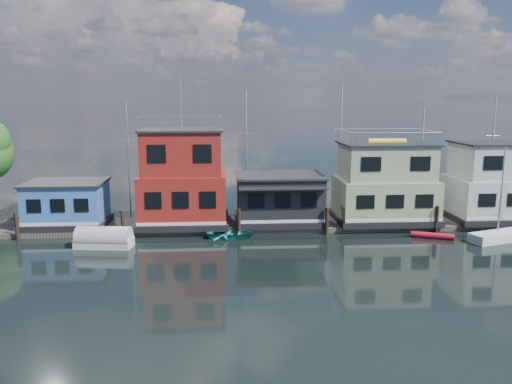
{
  "coord_description": "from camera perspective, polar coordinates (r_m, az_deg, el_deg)",
  "views": [
    {
      "loc": [
        -5.18,
        -28.88,
        10.72
      ],
      "look_at": [
        -2.46,
        12.0,
        3.0
      ],
      "focal_mm": 35.0,
      "sensor_mm": 36.0,
      "label": 1
    }
  ],
  "objects": [
    {
      "name": "houseboat_red",
      "position": [
        41.55,
        -8.34,
        1.39
      ],
      "size": [
        7.4,
        5.9,
        11.86
      ],
      "color": "black",
      "rests_on": "dock"
    },
    {
      "name": "background_masts",
      "position": [
        48.2,
        8.14,
        4.41
      ],
      "size": [
        36.4,
        0.16,
        12.0
      ],
      "color": "silver",
      "rests_on": "ground"
    },
    {
      "name": "houseboat_green",
      "position": [
        43.7,
        14.5,
        0.88
      ],
      "size": [
        8.4,
        5.9,
        7.03
      ],
      "color": "black",
      "rests_on": "dock"
    },
    {
      "name": "day_sailer",
      "position": [
        42.26,
        25.86,
        -4.53
      ],
      "size": [
        4.8,
        2.9,
        7.18
      ],
      "rotation": [
        0.0,
        0.0,
        0.33
      ],
      "color": "silver",
      "rests_on": "ground"
    },
    {
      "name": "red_kayak",
      "position": [
        41.18,
        19.51,
        -4.71
      ],
      "size": [
        3.12,
        1.63,
        0.47
      ],
      "primitive_type": "cylinder",
      "rotation": [
        0.0,
        1.57,
        -0.39
      ],
      "color": "#B7132B",
      "rests_on": "ground"
    },
    {
      "name": "houseboat_blue",
      "position": [
        43.68,
        -20.79,
        -1.27
      ],
      "size": [
        6.4,
        4.9,
        3.66
      ],
      "color": "black",
      "rests_on": "dock"
    },
    {
      "name": "pilings",
      "position": [
        39.57,
        3.35,
        -3.42
      ],
      "size": [
        42.28,
        0.28,
        2.2
      ],
      "color": "#2D2116",
      "rests_on": "ground"
    },
    {
      "name": "houseboat_dark",
      "position": [
        41.96,
        2.68,
        -0.75
      ],
      "size": [
        7.4,
        6.1,
        4.06
      ],
      "color": "black",
      "rests_on": "dock"
    },
    {
      "name": "dinghy_teal",
      "position": [
        38.91,
        -2.88,
        -4.74
      ],
      "size": [
        3.98,
        3.02,
        0.78
      ],
      "primitive_type": "imported",
      "rotation": [
        0.0,
        0.0,
        1.48
      ],
      "color": "teal",
      "rests_on": "ground"
    },
    {
      "name": "tarp_runabout",
      "position": [
        38.15,
        -16.99,
        -5.16
      ],
      "size": [
        4.26,
        2.13,
        1.66
      ],
      "rotation": [
        0.0,
        0.0,
        -0.13
      ],
      "color": "silver",
      "rests_on": "ground"
    },
    {
      "name": "houseboat_white",
      "position": [
        47.79,
        25.96,
        0.94
      ],
      "size": [
        8.4,
        5.9,
        6.66
      ],
      "color": "black",
      "rests_on": "dock"
    },
    {
      "name": "ground",
      "position": [
        31.24,
        6.06,
        -9.46
      ],
      "size": [
        160.0,
        160.0,
        0.0
      ],
      "primitive_type": "plane",
      "color": "black",
      "rests_on": "ground"
    },
    {
      "name": "dock",
      "position": [
        42.53,
        3.32,
        -3.67
      ],
      "size": [
        48.0,
        5.0,
        0.4
      ],
      "primitive_type": "cube",
      "color": "#595147",
      "rests_on": "ground"
    }
  ]
}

